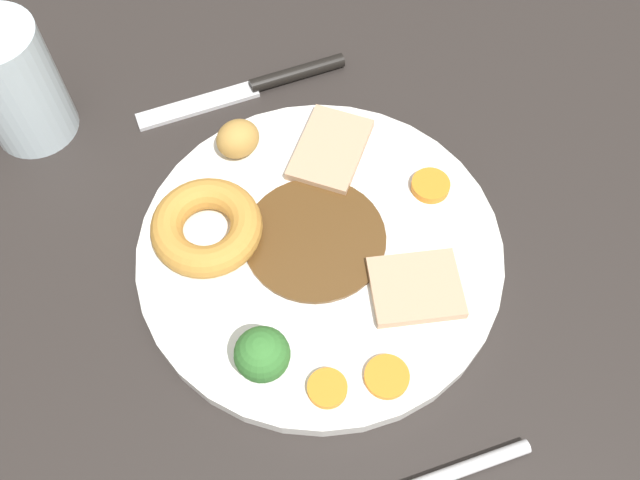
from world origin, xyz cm
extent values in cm
cube|color=#2B2623|center=(0.00, 0.00, 1.80)|extent=(120.00, 84.00, 3.60)
cylinder|color=white|center=(3.03, 2.00, 4.30)|extent=(26.86, 26.86, 1.40)
cylinder|color=#563819|center=(3.76, 2.09, 5.15)|extent=(10.51, 10.51, 0.30)
cube|color=tan|center=(-2.84, -2.81, 5.40)|extent=(6.73, 7.47, 0.80)
cube|color=tan|center=(10.56, -2.12, 5.40)|extent=(8.74, 8.60, 0.80)
torus|color=#C68938|center=(7.17, 9.15, 6.17)|extent=(8.13, 8.13, 2.34)
ellipsoid|color=#BC8C42|center=(13.60, 4.40, 6.46)|extent=(3.66, 4.00, 2.91)
cylinder|color=orange|center=(4.43, -7.79, 5.34)|extent=(2.95, 2.95, 0.69)
cylinder|color=orange|center=(-7.81, 1.86, 5.24)|extent=(3.01, 3.01, 0.49)
cylinder|color=orange|center=(-7.00, 5.78, 5.30)|extent=(2.65, 2.65, 0.60)
cylinder|color=#8CB766|center=(-3.98, 8.99, 5.63)|extent=(1.38, 1.38, 1.26)
sphere|color=#387A33|center=(-3.98, 8.99, 7.54)|extent=(3.64, 3.64, 3.64)
cylinder|color=silver|center=(-14.82, -0.16, 4.05)|extent=(1.67, 9.54, 0.90)
cylinder|color=black|center=(20.05, -3.16, 4.20)|extent=(1.47, 8.53, 1.20)
cube|color=silver|center=(20.34, 5.84, 3.80)|extent=(2.04, 10.55, 0.40)
cylinder|color=silver|center=(23.61, 18.83, 8.76)|extent=(6.79, 6.79, 10.31)
camera|label=1|loc=(-19.37, 11.60, 49.16)|focal=38.76mm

